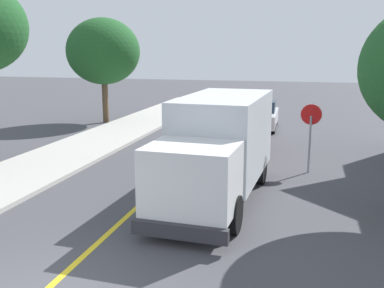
{
  "coord_description": "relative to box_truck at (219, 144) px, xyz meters",
  "views": [
    {
      "loc": [
        4.79,
        -6.55,
        4.66
      ],
      "look_at": [
        0.96,
        8.2,
        1.4
      ],
      "focal_mm": 41.78,
      "sensor_mm": 36.0,
      "label": 1
    }
  ],
  "objects": [
    {
      "name": "parked_car_near",
      "position": [
        -0.45,
        6.47,
        -0.97
      ],
      "size": [
        1.85,
        4.42,
        1.67
      ],
      "color": "maroon",
      "rests_on": "ground"
    },
    {
      "name": "stop_sign",
      "position": [
        2.77,
        3.82,
        0.09
      ],
      "size": [
        0.8,
        0.1,
        2.65
      ],
      "color": "gray",
      "rests_on": "ground"
    },
    {
      "name": "centre_line_yellow",
      "position": [
        -2.19,
        3.21,
        -1.76
      ],
      "size": [
        0.16,
        56.0,
        0.01
      ],
      "primitive_type": "cube",
      "color": "gold",
      "rests_on": "ground"
    },
    {
      "name": "parked_car_mid",
      "position": [
        -0.0,
        13.03,
        -0.97
      ],
      "size": [
        1.9,
        4.44,
        1.67
      ],
      "color": "silver",
      "rests_on": "ground"
    },
    {
      "name": "street_tree_down_block",
      "position": [
        -9.93,
        12.84,
        2.72
      ],
      "size": [
        4.57,
        4.57,
        6.56
      ],
      "color": "brown",
      "rests_on": "ground"
    },
    {
      "name": "box_truck",
      "position": [
        0.0,
        0.0,
        0.0
      ],
      "size": [
        2.73,
        7.28,
        3.2
      ],
      "color": "silver",
      "rests_on": "ground"
    }
  ]
}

